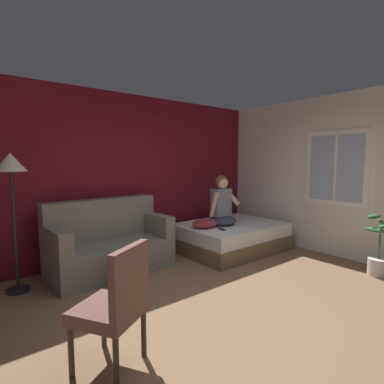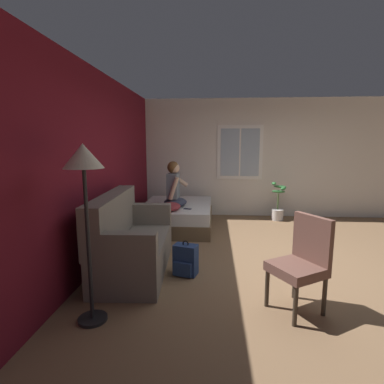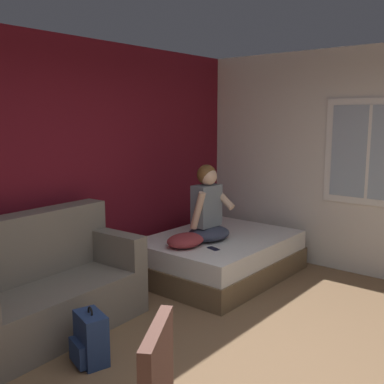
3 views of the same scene
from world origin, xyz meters
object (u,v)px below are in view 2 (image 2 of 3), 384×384
object	(u,v)px
side_chair	(302,260)
throw_pillow	(171,206)
cell_phone	(187,209)
floor_lamp	(84,174)
person_seated	(174,188)
couch	(130,242)
bed	(177,216)
backpack	(185,260)
potted_plant	(278,207)

from	to	relation	value
side_chair	throw_pillow	xyz separation A→B (m)	(2.38, 1.68, 0.02)
cell_phone	floor_lamp	bearing A→B (deg)	1.07
throw_pillow	floor_lamp	size ratio (longest dim) A/B	0.28
person_seated	floor_lamp	distance (m)	3.20
person_seated	throw_pillow	distance (m)	0.47
couch	throw_pillow	distance (m)	1.61
couch	floor_lamp	bearing A→B (deg)	177.83
bed	person_seated	xyz separation A→B (m)	(-0.21, 0.02, 0.60)
couch	backpack	world-z (taller)	couch
backpack	throw_pillow	xyz separation A→B (m)	(1.65, 0.43, 0.36)
side_chair	backpack	world-z (taller)	side_chair
person_seated	throw_pillow	size ratio (longest dim) A/B	1.82
potted_plant	side_chair	bearing A→B (deg)	171.92
backpack	potted_plant	bearing A→B (deg)	-31.14
couch	floor_lamp	world-z (taller)	floor_lamp
cell_phone	potted_plant	size ratio (longest dim) A/B	0.17
backpack	throw_pillow	world-z (taller)	throw_pillow
person_seated	backpack	xyz separation A→B (m)	(-2.02, -0.41, -0.64)
couch	potted_plant	xyz separation A→B (m)	(2.86, -2.54, -0.09)
cell_phone	person_seated	bearing A→B (deg)	-118.66
couch	backpack	size ratio (longest dim) A/B	3.80
backpack	cell_phone	world-z (taller)	cell_phone
bed	cell_phone	bearing A→B (deg)	-151.47
throw_pillow	cell_phone	world-z (taller)	throw_pillow
potted_plant	backpack	bearing A→B (deg)	148.86
couch	side_chair	size ratio (longest dim) A/B	1.78
cell_phone	potted_plant	xyz separation A→B (m)	(1.18, -1.91, -0.18)
bed	floor_lamp	size ratio (longest dim) A/B	1.09
side_chair	cell_phone	size ratio (longest dim) A/B	6.81
bed	potted_plant	bearing A→B (deg)	-71.75
person_seated	cell_phone	size ratio (longest dim) A/B	6.08
bed	couch	distance (m)	2.19
person_seated	potted_plant	xyz separation A→B (m)	(0.92, -2.19, -0.53)
backpack	person_seated	bearing A→B (deg)	11.45
side_chair	backpack	xyz separation A→B (m)	(0.73, 1.26, -0.34)
side_chair	person_seated	world-z (taller)	person_seated
person_seated	side_chair	bearing A→B (deg)	-148.82
side_chair	backpack	bearing A→B (deg)	59.83
bed	couch	size ratio (longest dim) A/B	1.07
bed	side_chair	xyz separation A→B (m)	(-2.96, -1.64, 0.30)
bed	floor_lamp	bearing A→B (deg)	172.88
backpack	potted_plant	size ratio (longest dim) A/B	0.54
backpack	cell_phone	size ratio (longest dim) A/B	3.18
backpack	potted_plant	xyz separation A→B (m)	(2.95, -1.78, 0.11)
bed	cell_phone	distance (m)	0.59
floor_lamp	backpack	bearing A→B (deg)	-36.26
couch	throw_pillow	xyz separation A→B (m)	(1.57, -0.33, 0.16)
bed	side_chair	bearing A→B (deg)	-151.00
side_chair	throw_pillow	distance (m)	2.92
throw_pillow	floor_lamp	distance (m)	2.90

